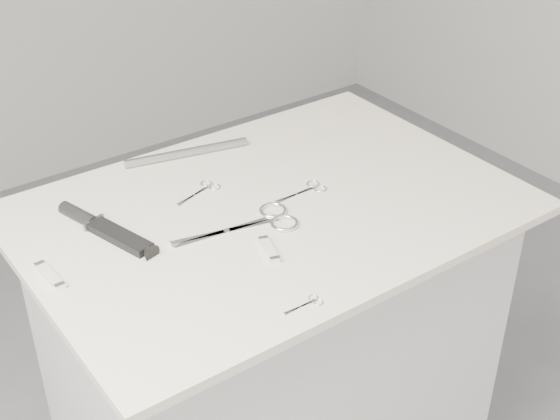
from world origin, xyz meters
TOP-DOWN VIEW (x-y plane):
  - plinth at (0.00, 0.00)m, footprint 0.90×0.60m
  - display_board at (0.00, 0.00)m, footprint 1.00×0.70m
  - large_shears at (-0.06, -0.04)m, footprint 0.26×0.11m
  - embroidery_scissors_a at (0.10, 0.00)m, footprint 0.12×0.05m
  - embroidery_scissors_b at (-0.08, 0.13)m, footprint 0.12×0.06m
  - tiny_scissors at (-0.13, -0.30)m, footprint 0.07×0.03m
  - sheathed_knife at (-0.32, 0.12)m, footprint 0.10×0.25m
  - pocket_knife_a at (-0.46, 0.03)m, footprint 0.02×0.09m
  - pocket_knife_b at (-0.10, -0.13)m, footprint 0.04×0.08m
  - metal_rail at (-0.03, 0.28)m, footprint 0.28×0.08m

SIDE VIEW (x-z plane):
  - plinth at x=0.00m, z-range 0.00..0.90m
  - display_board at x=0.00m, z-range 0.90..0.92m
  - tiny_scissors at x=-0.13m, z-range 0.92..0.92m
  - embroidery_scissors_b at x=-0.08m, z-range 0.92..0.92m
  - embroidery_scissors_a at x=0.10m, z-range 0.92..0.92m
  - large_shears at x=-0.06m, z-range 0.92..0.93m
  - pocket_knife_b at x=-0.10m, z-range 0.92..0.93m
  - pocket_knife_a at x=-0.46m, z-range 0.92..0.93m
  - sheathed_knife at x=-0.32m, z-range 0.91..0.94m
  - metal_rail at x=-0.03m, z-range 0.92..0.94m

